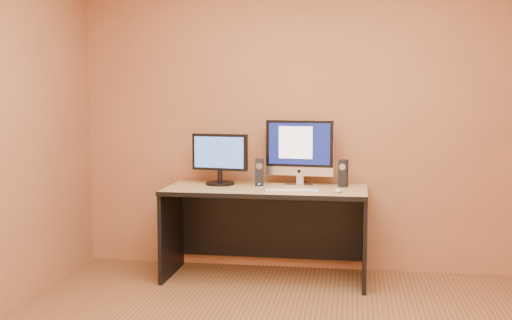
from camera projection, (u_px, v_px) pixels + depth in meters
The scene contains 10 objects.
walls at pixel (293, 129), 3.41m from camera, with size 4.00×4.00×2.60m, color #99653E, non-canonical shape.
desk at pixel (266, 234), 5.14m from camera, with size 1.60×0.70×0.74m, color tan, non-canonical shape.
imac at pixel (299, 152), 5.25m from camera, with size 0.57×0.21×0.55m, color silver, non-canonical shape.
second_monitor at pixel (220, 159), 5.28m from camera, with size 0.48×0.24×0.42m, color black, non-canonical shape.
speaker_left at pixel (259, 172), 5.23m from camera, with size 0.07×0.07×0.22m, color black, non-canonical shape.
speaker_right at pixel (343, 173), 5.17m from camera, with size 0.07×0.07×0.22m, color black, non-canonical shape.
keyboard at pixel (292, 191), 4.91m from camera, with size 0.43×0.12×0.02m, color silver.
mouse at pixel (338, 190), 4.86m from camera, with size 0.06×0.10×0.04m, color silver.
cable_a at pixel (307, 183), 5.35m from camera, with size 0.01×0.01×0.22m, color black.
cable_b at pixel (300, 183), 5.38m from camera, with size 0.01×0.01×0.18m, color black.
Camera 1 is at (0.32, -3.40, 1.48)m, focal length 45.00 mm.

